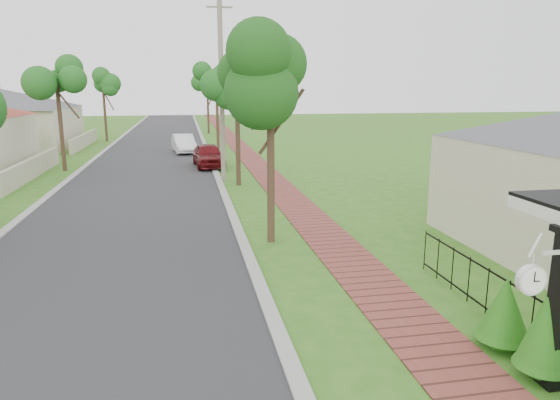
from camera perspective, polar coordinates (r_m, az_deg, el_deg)
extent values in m
plane|color=#316A19|center=(8.38, -3.07, -19.58)|extent=(160.00, 160.00, 0.00)
cube|color=#28282B|center=(27.48, -15.04, 2.88)|extent=(7.00, 120.00, 0.02)
cube|color=#9E9E99|center=(27.44, -7.41, 3.19)|extent=(0.30, 120.00, 0.10)
cube|color=#9E9E99|center=(27.99, -22.51, 2.52)|extent=(0.30, 120.00, 0.10)
cube|color=brown|center=(27.71, -2.03, 3.39)|extent=(1.50, 120.00, 0.03)
cube|color=black|center=(9.23, 28.70, -17.15)|extent=(0.48, 0.48, 0.24)
cube|color=black|center=(9.78, 27.11, -9.90)|extent=(0.03, 8.00, 0.03)
cube|color=black|center=(10.09, 26.64, -14.12)|extent=(0.03, 8.00, 0.03)
cylinder|color=black|center=(9.49, 29.34, -13.80)|extent=(0.02, 0.02, 1.00)
cylinder|color=black|center=(9.95, 26.85, -12.31)|extent=(0.02, 0.02, 1.00)
cylinder|color=black|center=(10.43, 24.61, -10.92)|extent=(0.02, 0.02, 1.00)
cylinder|color=black|center=(10.93, 22.59, -9.65)|extent=(0.02, 0.02, 1.00)
cylinder|color=black|center=(11.45, 20.76, -8.48)|extent=(0.02, 0.02, 1.00)
cylinder|color=black|center=(11.98, 19.11, -7.41)|extent=(0.02, 0.02, 1.00)
cylinder|color=black|center=(12.53, 17.60, -6.42)|extent=(0.02, 0.02, 1.00)
cylinder|color=black|center=(13.09, 16.23, -5.52)|extent=(0.02, 0.02, 1.00)
cylinder|color=#382619|center=(23.26, -4.85, 7.21)|extent=(0.22, 0.22, 4.55)
sphere|color=#134817|center=(23.16, -4.96, 13.15)|extent=(1.70, 1.70, 1.70)
cylinder|color=#382619|center=(37.17, -7.17, 9.46)|extent=(0.22, 0.22, 4.90)
sphere|color=#134817|center=(37.11, -7.28, 13.46)|extent=(1.70, 1.70, 1.70)
cylinder|color=#382619|center=(51.14, -8.22, 9.89)|extent=(0.22, 0.22, 4.20)
sphere|color=#134817|center=(51.09, -8.30, 12.38)|extent=(1.70, 1.70, 1.70)
cylinder|color=#382619|center=(29.84, -23.76, 7.73)|extent=(0.22, 0.22, 4.90)
sphere|color=#134817|center=(29.78, -24.22, 12.69)|extent=(1.70, 1.70, 1.70)
cylinder|color=#382619|center=(45.56, -19.37, 9.21)|extent=(0.22, 0.22, 4.55)
sphere|color=#134817|center=(45.51, -19.59, 12.23)|extent=(1.70, 1.70, 1.70)
sphere|color=#1B5C12|center=(9.16, 27.79, -15.79)|extent=(0.68, 0.68, 0.68)
cone|color=#1B5C12|center=(8.90, 28.20, -12.34)|extent=(0.77, 0.77, 1.21)
sphere|color=#1B5C12|center=(9.90, 24.05, -13.60)|extent=(0.74, 0.74, 0.74)
cone|color=#1B5C12|center=(9.70, 24.32, -10.92)|extent=(0.84, 0.84, 1.01)
cube|color=#BFB299|center=(28.38, -26.45, 3.31)|extent=(0.25, 10.00, 1.00)
cube|color=#BFB299|center=(41.93, -21.46, 6.37)|extent=(0.25, 10.00, 1.00)
imported|color=#5D0D11|center=(29.14, -8.17, 5.06)|extent=(1.90, 4.07, 1.35)
imported|color=white|center=(35.95, -10.95, 6.32)|extent=(1.81, 3.99, 1.27)
cylinder|color=#382619|center=(14.41, -1.06, 3.78)|extent=(0.22, 0.22, 4.49)
sphere|color=#1E5518|center=(14.24, -1.10, 13.25)|extent=(2.23, 2.23, 2.23)
cylinder|color=gray|center=(24.37, -6.69, 12.07)|extent=(0.24, 0.24, 8.50)
cube|color=gray|center=(24.64, -6.94, 21.05)|extent=(1.20, 0.08, 0.08)
cylinder|color=white|center=(7.62, 26.92, -6.69)|extent=(0.02, 0.02, 0.31)
cylinder|color=white|center=(7.68, 26.76, -8.14)|extent=(0.43, 0.10, 0.43)
cylinder|color=white|center=(7.64, 27.01, -8.28)|extent=(0.37, 0.01, 0.37)
cylinder|color=white|center=(7.72, 26.52, -8.01)|extent=(0.37, 0.01, 0.37)
cube|color=black|center=(7.61, 27.11, -7.83)|extent=(0.01, 0.01, 0.14)
cube|color=black|center=(7.66, 27.30, -8.26)|extent=(0.09, 0.01, 0.02)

